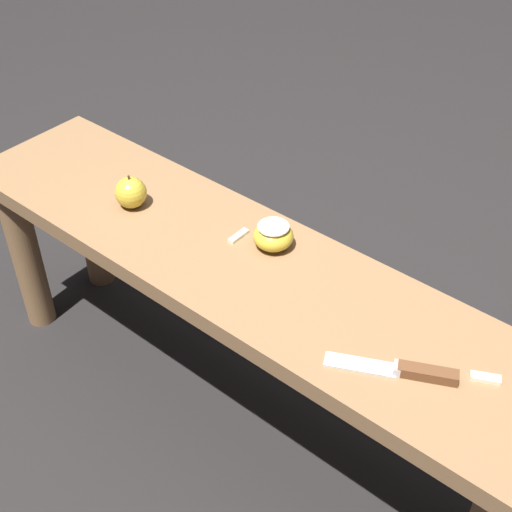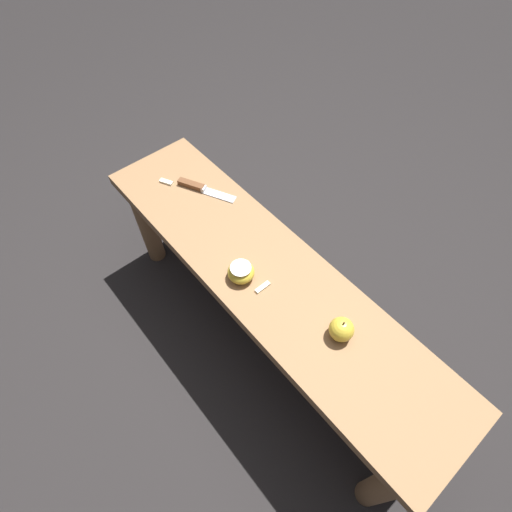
# 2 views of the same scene
# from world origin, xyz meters

# --- Properties ---
(ground_plane) EXTENTS (8.00, 8.00, 0.00)m
(ground_plane) POSITION_xyz_m (0.00, 0.00, 0.00)
(ground_plane) COLOR black
(wooden_bench) EXTENTS (1.39, 0.34, 0.49)m
(wooden_bench) POSITION_xyz_m (0.00, 0.00, 0.39)
(wooden_bench) COLOR olive
(wooden_bench) RESTS_ON ground_plane
(knife) EXTENTS (0.21, 0.12, 0.02)m
(knife) POSITION_xyz_m (-0.42, 0.05, 0.50)
(knife) COLOR silver
(knife) RESTS_ON wooden_bench
(apple_whole) EXTENTS (0.07, 0.07, 0.08)m
(apple_whole) POSITION_xyz_m (0.29, 0.01, 0.53)
(apple_whole) COLOR gold
(apple_whole) RESTS_ON wooden_bench
(apple_cut) EXTENTS (0.08, 0.08, 0.05)m
(apple_cut) POSITION_xyz_m (-0.04, -0.07, 0.52)
(apple_cut) COLOR gold
(apple_cut) RESTS_ON wooden_bench
(apple_slice_near_knife) EXTENTS (0.05, 0.04, 0.01)m
(apple_slice_near_knife) POSITION_xyz_m (-0.52, -0.02, 0.50)
(apple_slice_near_knife) COLOR white
(apple_slice_near_knife) RESTS_ON wooden_bench
(apple_slice_center) EXTENTS (0.01, 0.05, 0.01)m
(apple_slice_center) POSITION_xyz_m (0.04, -0.05, 0.50)
(apple_slice_center) COLOR white
(apple_slice_center) RESTS_ON wooden_bench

